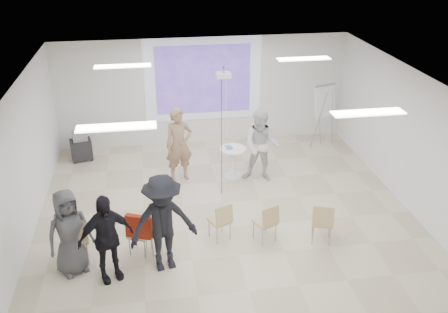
{
  "coord_description": "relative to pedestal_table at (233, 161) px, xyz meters",
  "views": [
    {
      "loc": [
        -1.48,
        -8.63,
        5.79
      ],
      "look_at": [
        0.0,
        0.8,
        1.25
      ],
      "focal_mm": 40.0,
      "sensor_mm": 36.0,
      "label": 1
    }
  ],
  "objects": [
    {
      "name": "floor",
      "position": [
        -0.44,
        -2.2,
        -0.49
      ],
      "size": [
        8.0,
        9.0,
        0.1
      ],
      "primitive_type": "cube",
      "color": "beige",
      "rests_on": "ground"
    },
    {
      "name": "ceiling",
      "position": [
        -0.44,
        -2.2,
        2.61
      ],
      "size": [
        8.0,
        9.0,
        0.1
      ],
      "primitive_type": "cube",
      "color": "white",
      "rests_on": "wall_back"
    },
    {
      "name": "wall_back",
      "position": [
        -0.44,
        2.35,
        1.06
      ],
      "size": [
        8.0,
        0.1,
        3.0
      ],
      "primitive_type": "cube",
      "color": "silver",
      "rests_on": "floor"
    },
    {
      "name": "wall_left",
      "position": [
        -4.49,
        -2.2,
        1.06
      ],
      "size": [
        0.1,
        9.0,
        3.0
      ],
      "primitive_type": "cube",
      "color": "silver",
      "rests_on": "floor"
    },
    {
      "name": "wall_right",
      "position": [
        3.61,
        -2.2,
        1.06
      ],
      "size": [
        0.1,
        9.0,
        3.0
      ],
      "primitive_type": "cube",
      "color": "silver",
      "rests_on": "floor"
    },
    {
      "name": "projection_halo",
      "position": [
        -0.44,
        2.28,
        1.41
      ],
      "size": [
        3.2,
        0.01,
        2.3
      ],
      "primitive_type": "cube",
      "color": "silver",
      "rests_on": "wall_back"
    },
    {
      "name": "projection_image",
      "position": [
        -0.44,
        2.27,
        1.41
      ],
      "size": [
        2.6,
        0.01,
        1.9
      ],
      "primitive_type": "cube",
      "color": "#5133AF",
      "rests_on": "wall_back"
    },
    {
      "name": "pedestal_table",
      "position": [
        0.0,
        0.0,
        0.0
      ],
      "size": [
        0.78,
        0.78,
        0.8
      ],
      "rotation": [
        0.0,
        0.0,
        0.23
      ],
      "color": "white",
      "rests_on": "floor"
    },
    {
      "name": "player_left",
      "position": [
        -1.3,
        0.1,
        0.6
      ],
      "size": [
        0.85,
        0.67,
        2.08
      ],
      "primitive_type": "imported",
      "rotation": [
        0.0,
        0.0,
        0.22
      ],
      "color": "#94745B",
      "rests_on": "floor"
    },
    {
      "name": "player_right",
      "position": [
        0.65,
        -0.23,
        0.56
      ],
      "size": [
        1.18,
        1.07,
        2.01
      ],
      "primitive_type": "imported",
      "rotation": [
        0.0,
        0.0,
        -0.36
      ],
      "color": "white",
      "rests_on": "floor"
    },
    {
      "name": "controller_left",
      "position": [
        -1.12,
        0.35,
        0.93
      ],
      "size": [
        0.07,
        0.14,
        0.04
      ],
      "primitive_type": "cube",
      "rotation": [
        0.0,
        0.0,
        0.22
      ],
      "color": "white",
      "rests_on": "player_left"
    },
    {
      "name": "controller_right",
      "position": [
        0.47,
        0.02,
        0.91
      ],
      "size": [
        0.08,
        0.13,
        0.04
      ],
      "primitive_type": "cube",
      "rotation": [
        0.0,
        0.0,
        -0.36
      ],
      "color": "silver",
      "rests_on": "player_right"
    },
    {
      "name": "chair_far_left",
      "position": [
        -3.44,
        -3.0,
        0.15
      ],
      "size": [
        0.59,
        0.61,
        1.0
      ],
      "rotation": [
        0.0,
        0.0,
        0.28
      ],
      "color": "tan",
      "rests_on": "floor"
    },
    {
      "name": "chair_left_mid",
      "position": [
        -2.3,
        -2.86,
        0.04
      ],
      "size": [
        0.51,
        0.52,
        0.81
      ],
      "rotation": [
        0.0,
        0.0,
        -0.41
      ],
      "color": "tan",
      "rests_on": "floor"
    },
    {
      "name": "chair_left_inner",
      "position": [
        -1.93,
        -2.83,
        0.06
      ],
      "size": [
        0.53,
        0.55,
        0.85
      ],
      "rotation": [
        0.0,
        0.0,
        0.38
      ],
      "color": "tan",
      "rests_on": "floor"
    },
    {
      "name": "chair_center",
      "position": [
        -0.68,
        -2.62,
        0.03
      ],
      "size": [
        0.51,
        0.52,
        0.81
      ],
      "rotation": [
        0.0,
        0.0,
        0.41
      ],
      "color": "tan",
      "rests_on": "floor"
    },
    {
      "name": "chair_right_inner",
      "position": [
        0.19,
        -2.83,
        0.05
      ],
      "size": [
        0.52,
        0.54,
        0.83
      ],
      "rotation": [
        0.0,
        0.0,
        0.4
      ],
      "color": "tan",
      "rests_on": "floor"
    },
    {
      "name": "chair_right_far",
      "position": [
        1.24,
        -3.03,
        0.07
      ],
      "size": [
        0.52,
        0.54,
        0.87
      ],
      "rotation": [
        0.0,
        0.0,
        -0.31
      ],
      "color": "tan",
      "rests_on": "floor"
    },
    {
      "name": "red_jacket",
      "position": [
        -2.28,
        -3.01,
        0.28
      ],
      "size": [
        0.48,
        0.29,
        0.46
      ],
      "primitive_type": "cube",
      "rotation": [
        0.0,
        0.0,
        -0.41
      ],
      "color": "#A62714",
      "rests_on": "chair_left_mid"
    },
    {
      "name": "laptop",
      "position": [
        -1.96,
        -2.74,
        0.01
      ],
      "size": [
        0.38,
        0.33,
        0.02
      ],
      "primitive_type": "imported",
      "rotation": [
        0.0,
        0.0,
        3.52
      ],
      "color": "black",
      "rests_on": "chair_left_inner"
    },
    {
      "name": "audience_left",
      "position": [
        -2.82,
        -3.47,
        0.51
      ],
      "size": [
        1.28,
        1.04,
        1.91
      ],
      "primitive_type": "imported",
      "rotation": [
        0.0,
        0.0,
        0.39
      ],
      "color": "black",
      "rests_on": "floor"
    },
    {
      "name": "audience_mid",
      "position": [
        -1.83,
        -3.32,
        0.62
      ],
      "size": [
        1.51,
        1.03,
        2.13
      ],
      "primitive_type": "imported",
      "rotation": [
        0.0,
        0.0,
        0.21
      ],
      "color": "black",
      "rests_on": "floor"
    },
    {
      "name": "audience_outer",
      "position": [
        -3.48,
        -3.16,
        0.48
      ],
      "size": [
        1.07,
        0.95,
        1.84
      ],
      "primitive_type": "imported",
      "rotation": [
        0.0,
        0.0,
        0.49
      ],
      "color": "#505055",
      "rests_on": "floor"
    },
    {
      "name": "flipchart_easel",
      "position": [
        2.8,
        1.52,
        0.87
      ],
      "size": [
        0.74,
        0.58,
        1.78
      ],
      "rotation": [
        0.0,
        0.0,
        0.31
      ],
      "color": "gray",
      "rests_on": "floor"
    },
    {
      "name": "av_cart",
      "position": [
        -3.8,
        1.6,
        -0.08
      ],
      "size": [
        0.61,
        0.53,
        0.79
      ],
      "rotation": [
        0.0,
        0.0,
        0.22
      ],
      "color": "black",
      "rests_on": "floor"
    },
    {
      "name": "ceiling_projector",
      "position": [
        -0.34,
        -0.71,
        2.24
      ],
      "size": [
        0.3,
        0.25,
        3.0
      ],
      "color": "white",
      "rests_on": "ceiling"
    },
    {
      "name": "fluor_panel_nw",
      "position": [
        -2.44,
        -0.2,
        2.53
      ],
      "size": [
        1.2,
        0.3,
        0.02
      ],
      "primitive_type": "cube",
      "color": "white",
      "rests_on": "ceiling"
    },
    {
      "name": "fluor_panel_ne",
      "position": [
        1.56,
        -0.2,
        2.53
      ],
      "size": [
        1.2,
        0.3,
        0.02
      ],
      "primitive_type": "cube",
      "color": "white",
      "rests_on": "ceiling"
    },
    {
      "name": "fluor_panel_sw",
      "position": [
        -2.44,
        -3.7,
        2.53
      ],
      "size": [
        1.2,
        0.3,
        0.02
      ],
      "primitive_type": "cube",
      "color": "white",
      "rests_on": "ceiling"
    },
    {
      "name": "fluor_panel_se",
      "position": [
        1.56,
        -3.7,
        2.53
      ],
      "size": [
        1.2,
        0.3,
        0.02
      ],
      "primitive_type": "cube",
      "color": "white",
      "rests_on": "ceiling"
    }
  ]
}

